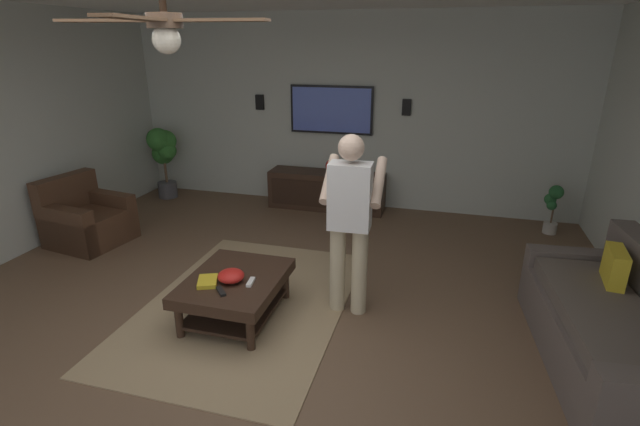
{
  "coord_description": "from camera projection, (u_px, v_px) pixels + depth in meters",
  "views": [
    {
      "loc": [
        -3.04,
        -1.41,
        2.34
      ],
      "look_at": [
        0.66,
        -0.39,
        0.92
      ],
      "focal_mm": 25.96,
      "sensor_mm": 36.0,
      "label": 1
    }
  ],
  "objects": [
    {
      "name": "area_rug",
      "position": [
        246.0,
        304.0,
        4.38
      ],
      "size": [
        2.64,
        1.81,
        0.01
      ],
      "primitive_type": "cube",
      "color": "#9E8460",
      "rests_on": "ground"
    },
    {
      "name": "armchair",
      "position": [
        87.0,
        221.0,
        5.67
      ],
      "size": [
        0.91,
        0.92,
        0.82
      ],
      "rotation": [
        0.0,
        0.0,
        -1.72
      ],
      "color": "#472D1E",
      "rests_on": "ground"
    },
    {
      "name": "remote_black",
      "position": [
        221.0,
        291.0,
        3.81
      ],
      "size": [
        0.14,
        0.13,
        0.02
      ],
      "primitive_type": "cube",
      "rotation": [
        0.0,
        0.0,
        0.75
      ],
      "color": "black",
      "rests_on": "coffee_table"
    },
    {
      "name": "wall_speaker_right",
      "position": [
        260.0,
        102.0,
        6.93
      ],
      "size": [
        0.06,
        0.12,
        0.22
      ],
      "primitive_type": "cube",
      "color": "black"
    },
    {
      "name": "potted_plant_short",
      "position": [
        553.0,
        205.0,
        5.92
      ],
      "size": [
        0.24,
        0.21,
        0.64
      ],
      "color": "#B7B2A8",
      "rests_on": "ground"
    },
    {
      "name": "ground_plane",
      "position": [
        255.0,
        336.0,
        3.91
      ],
      "size": [
        8.57,
        8.57,
        0.0
      ],
      "primitive_type": "plane",
      "color": "brown"
    },
    {
      "name": "remote_white",
      "position": [
        251.0,
        282.0,
        3.95
      ],
      "size": [
        0.15,
        0.06,
        0.02
      ],
      "primitive_type": "cube",
      "rotation": [
        0.0,
        0.0,
        0.14
      ],
      "color": "white",
      "rests_on": "coffee_table"
    },
    {
      "name": "person_standing",
      "position": [
        350.0,
        215.0,
        4.0
      ],
      "size": [
        0.54,
        0.55,
        1.64
      ],
      "rotation": [
        0.0,
        0.0,
        0.03
      ],
      "color": "#C6B793",
      "rests_on": "ground"
    },
    {
      "name": "potted_plant_tall",
      "position": [
        163.0,
        151.0,
        7.17
      ],
      "size": [
        0.49,
        0.45,
        1.12
      ],
      "color": "#4C4C51",
      "rests_on": "ground"
    },
    {
      "name": "tv",
      "position": [
        331.0,
        110.0,
        6.66
      ],
      "size": [
        0.05,
        1.21,
        0.68
      ],
      "rotation": [
        0.0,
        0.0,
        3.14
      ],
      "color": "black"
    },
    {
      "name": "vase_round",
      "position": [
        333.0,
        166.0,
        6.67
      ],
      "size": [
        0.22,
        0.22,
        0.22
      ],
      "primitive_type": "sphere",
      "color": "red",
      "rests_on": "media_console"
    },
    {
      "name": "coffee_table",
      "position": [
        235.0,
        287.0,
        4.1
      ],
      "size": [
        1.0,
        0.8,
        0.4
      ],
      "color": "#332116",
      "rests_on": "ground"
    },
    {
      "name": "couch",
      "position": [
        615.0,
        331.0,
        3.44
      ],
      "size": [
        1.96,
        1.01,
        0.87
      ],
      "rotation": [
        0.0,
        0.0,
        1.65
      ],
      "color": "#564C47",
      "rests_on": "ground"
    },
    {
      "name": "book",
      "position": [
        208.0,
        281.0,
        3.95
      ],
      "size": [
        0.26,
        0.23,
        0.04
      ],
      "primitive_type": "cube",
      "rotation": [
        0.0,
        0.0,
        3.54
      ],
      "color": "gold",
      "rests_on": "coffee_table"
    },
    {
      "name": "wall_back_tv",
      "position": [
        348.0,
        113.0,
        6.71
      ],
      "size": [
        0.1,
        6.73,
        2.75
      ],
      "primitive_type": "cube",
      "color": "#B2B7AD",
      "rests_on": "ground"
    },
    {
      "name": "wall_speaker_left",
      "position": [
        407.0,
        107.0,
        6.39
      ],
      "size": [
        0.06,
        0.12,
        0.22
      ],
      "primitive_type": "cube",
      "color": "black"
    },
    {
      "name": "ceiling_fan",
      "position": [
        163.0,
        26.0,
        2.59
      ],
      "size": [
        1.17,
        1.2,
        0.46
      ],
      "color": "#4C3828"
    },
    {
      "name": "bowl",
      "position": [
        231.0,
        276.0,
        3.97
      ],
      "size": [
        0.23,
        0.23,
        0.1
      ],
      "primitive_type": "ellipsoid",
      "color": "red",
      "rests_on": "coffee_table"
    },
    {
      "name": "media_console",
      "position": [
        327.0,
        190.0,
        6.85
      ],
      "size": [
        0.45,
        1.7,
        0.55
      ],
      "rotation": [
        0.0,
        0.0,
        3.14
      ],
      "color": "#332116",
      "rests_on": "ground"
    }
  ]
}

